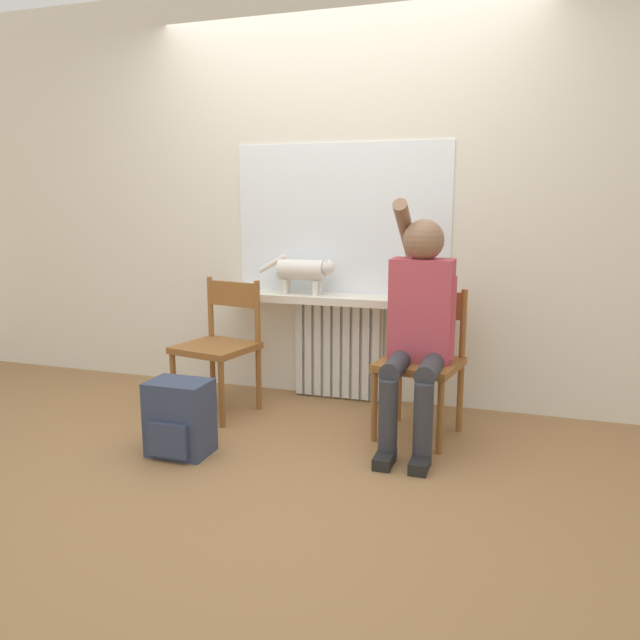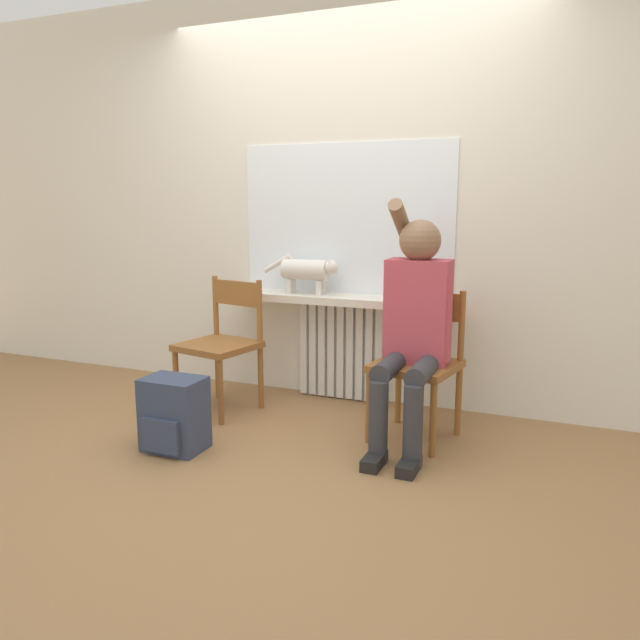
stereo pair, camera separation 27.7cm
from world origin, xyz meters
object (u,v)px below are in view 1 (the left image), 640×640
chair_right (422,360)px  person (419,319)px  cat (304,270)px  chair_left (220,344)px  backpack (179,418)px

chair_right → person: (-0.01, -0.10, 0.25)m
person → cat: 1.00m
chair_left → person: size_ratio=0.62×
chair_right → backpack: chair_right is taller
backpack → chair_left: bearing=99.2°
chair_left → person: (1.26, -0.10, 0.25)m
chair_left → backpack: 0.74m
chair_right → person: bearing=-83.9°
person → cat: size_ratio=2.50×
cat → backpack: (-0.31, -1.10, -0.68)m
chair_left → chair_right: size_ratio=1.00×
chair_left → cat: (0.42, 0.41, 0.43)m
backpack → chair_right: bearing=30.7°
chair_left → cat: cat is taller
chair_left → backpack: chair_left is taller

